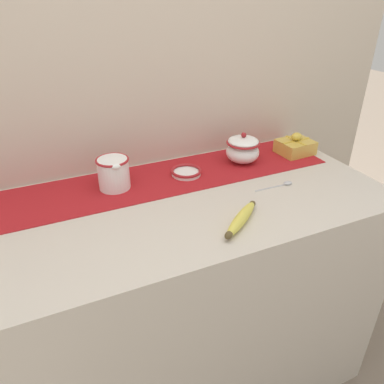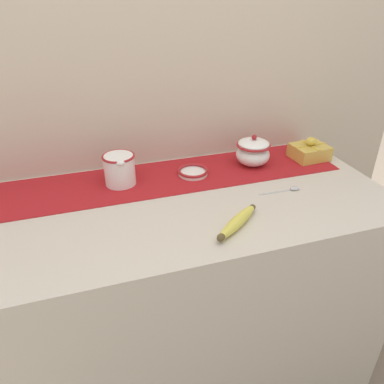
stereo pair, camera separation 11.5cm
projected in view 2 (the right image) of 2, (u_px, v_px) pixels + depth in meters
name	position (u px, v px, depth m)	size (l,w,h in m)	color
ground_plane	(176.00, 376.00, 1.63)	(12.00, 12.00, 0.00)	#7A6B5B
countertop	(174.00, 303.00, 1.42)	(1.46, 0.64, 0.89)	beige
back_wall	(143.00, 80.00, 1.33)	(2.26, 0.04, 2.40)	beige
table_runner	(158.00, 178.00, 1.34)	(1.34, 0.27, 0.00)	#A8191E
cream_pitcher	(119.00, 168.00, 1.28)	(0.11, 0.13, 0.11)	white
sugar_bowl	(253.00, 152.00, 1.41)	(0.13, 0.13, 0.12)	white
small_dish	(193.00, 172.00, 1.36)	(0.11, 0.11, 0.02)	white
banana	(237.00, 222.00, 1.07)	(0.18, 0.15, 0.03)	#DBCC4C
spoon	(291.00, 189.00, 1.27)	(0.15, 0.02, 0.01)	#B7B7BC
gift_box	(309.00, 151.00, 1.48)	(0.14, 0.12, 0.09)	gold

